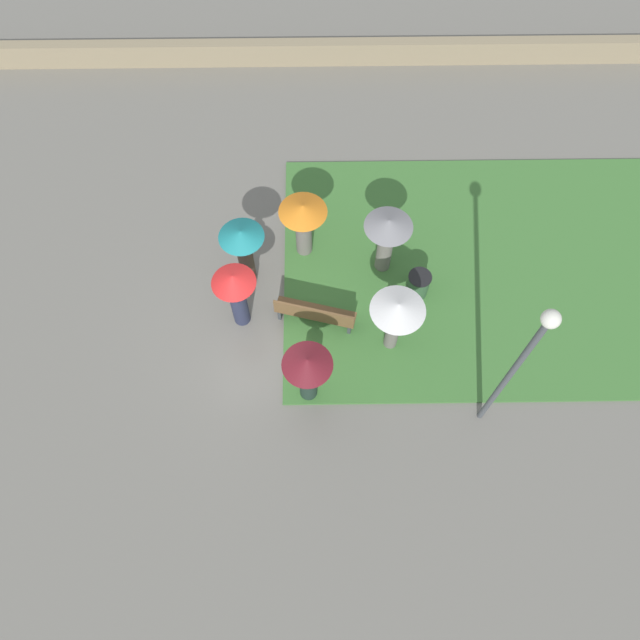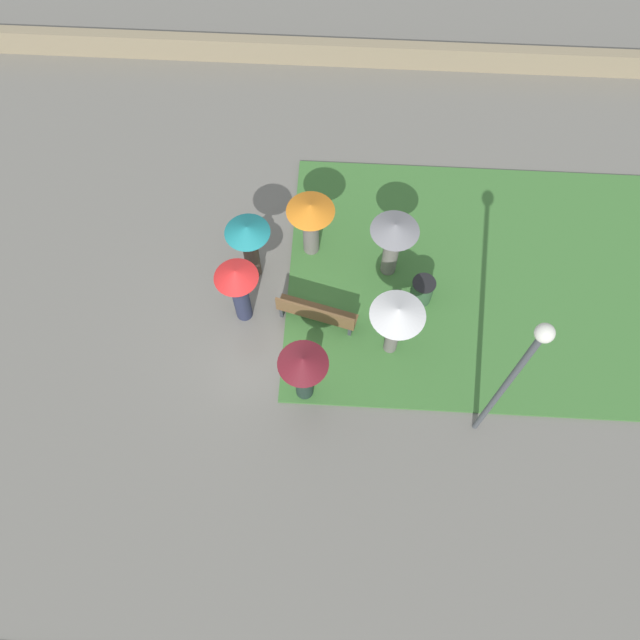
% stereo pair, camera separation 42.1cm
% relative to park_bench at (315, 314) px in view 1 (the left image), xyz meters
% --- Properties ---
extents(ground_plane, '(90.00, 90.00, 0.00)m').
position_rel_park_bench_xyz_m(ground_plane, '(1.34, 0.01, -0.47)').
color(ground_plane, slate).
extents(lawn_patch_near, '(9.80, 6.92, 0.06)m').
position_rel_park_bench_xyz_m(lawn_patch_near, '(-4.16, -1.41, -0.44)').
color(lawn_patch_near, '#427A38').
rests_on(lawn_patch_near, ground_plane).
extents(parapet_wall, '(45.00, 0.35, 0.74)m').
position_rel_park_bench_xyz_m(parapet_wall, '(1.34, -8.77, -0.10)').
color(parapet_wall, gray).
rests_on(parapet_wall, ground_plane).
extents(park_bench, '(1.93, 0.88, 0.90)m').
position_rel_park_bench_xyz_m(park_bench, '(0.00, 0.00, 0.00)').
color(park_bench, brown).
rests_on(park_bench, ground_plane).
extents(lamp_post, '(0.32, 0.32, 4.94)m').
position_rel_park_bench_xyz_m(lamp_post, '(-3.63, 2.35, 2.65)').
color(lamp_post, '#474C51').
rests_on(lamp_post, ground_plane).
extents(trash_bin, '(0.56, 0.56, 0.80)m').
position_rel_park_bench_xyz_m(trash_bin, '(-2.47, -0.77, -0.07)').
color(trash_bin, '#335638').
rests_on(trash_bin, ground_plane).
extents(crowd_person_grey, '(1.12, 1.12, 1.95)m').
position_rel_park_bench_xyz_m(crowd_person_grey, '(-1.68, -1.55, 0.91)').
color(crowd_person_grey, slate).
rests_on(crowd_person_grey, ground_plane).
extents(crowd_person_orange, '(1.14, 1.14, 1.85)m').
position_rel_park_bench_xyz_m(crowd_person_orange, '(0.25, -2.05, 0.83)').
color(crowd_person_orange, slate).
rests_on(crowd_person_orange, ground_plane).
extents(crowd_person_teal, '(1.04, 1.04, 1.91)m').
position_rel_park_bench_xyz_m(crowd_person_teal, '(1.62, -1.33, 0.83)').
color(crowd_person_teal, '#47382D').
rests_on(crowd_person_teal, ground_plane).
extents(crowd_person_maroon, '(1.06, 1.06, 1.92)m').
position_rel_park_bench_xyz_m(crowd_person_maroon, '(0.16, 1.77, 0.85)').
color(crowd_person_maroon, '#1E3328').
rests_on(crowd_person_maroon, ground_plane).
extents(crowd_person_white, '(1.20, 1.20, 1.97)m').
position_rel_park_bench_xyz_m(crowd_person_white, '(-1.74, 0.57, 1.08)').
color(crowd_person_white, slate).
rests_on(crowd_person_white, ground_plane).
extents(crowd_person_red, '(0.98, 0.98, 1.99)m').
position_rel_park_bench_xyz_m(crowd_person_red, '(1.73, -0.14, 0.86)').
color(crowd_person_red, '#282D47').
rests_on(crowd_person_red, ground_plane).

